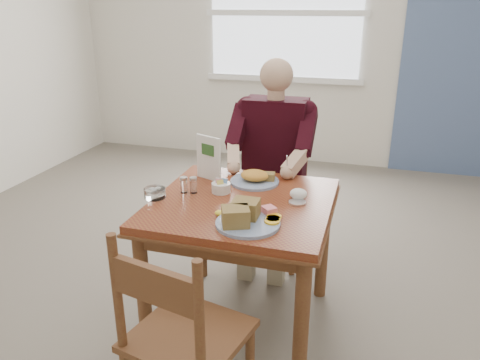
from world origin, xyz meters
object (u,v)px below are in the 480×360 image
(table, at_px, (242,220))
(chair_near, at_px, (182,339))
(near_plate, at_px, (245,217))
(far_plate, at_px, (256,178))
(chair_far, at_px, (274,192))
(diner, at_px, (273,150))

(table, xyz_separation_m, chair_near, (-0.02, -0.77, -0.16))
(chair_near, bearing_deg, near_plate, 77.78)
(chair_near, distance_m, far_plate, 1.08)
(chair_far, bearing_deg, table, -90.00)
(near_plate, bearing_deg, far_plate, 99.60)
(table, relative_size, chair_near, 0.97)
(table, bearing_deg, chair_near, -91.39)
(near_plate, relative_size, far_plate, 1.19)
(diner, distance_m, near_plate, 0.97)
(chair_far, relative_size, far_plate, 3.10)
(chair_far, xyz_separation_m, chair_near, (-0.02, -1.57, 0.00))
(diner, bearing_deg, near_plate, -84.60)
(table, bearing_deg, far_plate, 89.30)
(far_plate, bearing_deg, chair_far, 90.34)
(diner, bearing_deg, chair_near, -90.72)
(diner, height_order, near_plate, diner)
(table, relative_size, diner, 0.66)
(chair_far, bearing_deg, diner, -89.99)
(table, height_order, far_plate, far_plate)
(near_plate, xyz_separation_m, far_plate, (-0.09, 0.52, -0.01))
(table, bearing_deg, diner, 90.00)
(chair_near, bearing_deg, chair_far, 89.32)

